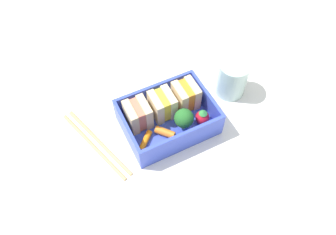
{
  "coord_description": "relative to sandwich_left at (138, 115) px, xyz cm",
  "views": [
    {
      "loc": [
        -15.12,
        -30.37,
        53.5
      ],
      "look_at": [
        0.0,
        0.0,
        2.7
      ],
      "focal_mm": 35.0,
      "sensor_mm": 36.0,
      "label": 1
    }
  ],
  "objects": [
    {
      "name": "strawberry_far_left",
      "position": [
        10.83,
        -5.13,
        -1.15
      ],
      "size": [
        2.66,
        2.66,
        3.26
      ],
      "color": "red",
      "rests_on": "bento_tray"
    },
    {
      "name": "carrot_stick_far_left",
      "position": [
        -0.67,
        -4.51,
        -2.05
      ],
      "size": [
        3.74,
        3.62,
        1.09
      ],
      "primitive_type": "cylinder",
      "rotation": [
        1.57,
        0.0,
        2.33
      ],
      "color": "orange",
      "rests_on": "bento_tray"
    },
    {
      "name": "sandwich_left",
      "position": [
        0.0,
        0.0,
        0.0
      ],
      "size": [
        4.18,
        4.75,
        5.2
      ],
      "color": "beige",
      "rests_on": "bento_tray"
    },
    {
      "name": "bento_rim",
      "position": [
        4.99,
        -2.37,
        -0.33
      ],
      "size": [
        16.78,
        12.35,
        4.53
      ],
      "color": "blue",
      "rests_on": "bento_tray"
    },
    {
      "name": "carrot_stick_left",
      "position": [
        3.25,
        -4.6,
        -1.89
      ],
      "size": [
        3.51,
        3.74,
        1.42
      ],
      "primitive_type": "cylinder",
      "rotation": [
        1.57,
        0.0,
        0.71
      ],
      "color": "orange",
      "rests_on": "bento_tray"
    },
    {
      "name": "chopstick_pair",
      "position": [
        -8.83,
        -0.13,
        -3.45
      ],
      "size": [
        7.62,
        18.36,
        0.7
      ],
      "color": "tan",
      "rests_on": "ground_plane"
    },
    {
      "name": "drinking_glass",
      "position": [
        20.21,
        -0.35,
        0.03
      ],
      "size": [
        5.99,
        5.99,
        7.66
      ],
      "primitive_type": "cylinder",
      "color": "silver",
      "rests_on": "ground_plane"
    },
    {
      "name": "ground_plane",
      "position": [
        4.99,
        -2.37,
        -4.8
      ],
      "size": [
        120.0,
        120.0,
        2.0
      ],
      "primitive_type": "cube",
      "color": "silver"
    },
    {
      "name": "sandwich_center_left",
      "position": [
        4.99,
        0.0,
        0.0
      ],
      "size": [
        4.18,
        4.75,
        5.2
      ],
      "color": "beige",
      "rests_on": "bento_tray"
    },
    {
      "name": "bento_tray",
      "position": [
        4.99,
        -2.37,
        -3.2
      ],
      "size": [
        16.78,
        12.35,
        1.2
      ],
      "primitive_type": "cube",
      "color": "blue",
      "rests_on": "ground_plane"
    },
    {
      "name": "broccoli_floret",
      "position": [
        7.12,
        -4.62,
        0.18
      ],
      "size": [
        3.65,
        3.65,
        4.67
      ],
      "color": "#90BF65",
      "rests_on": "bento_tray"
    },
    {
      "name": "sandwich_center",
      "position": [
        9.98,
        0.0,
        0.0
      ],
      "size": [
        4.18,
        4.75,
        5.2
      ],
      "color": "beige",
      "rests_on": "bento_tray"
    }
  ]
}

